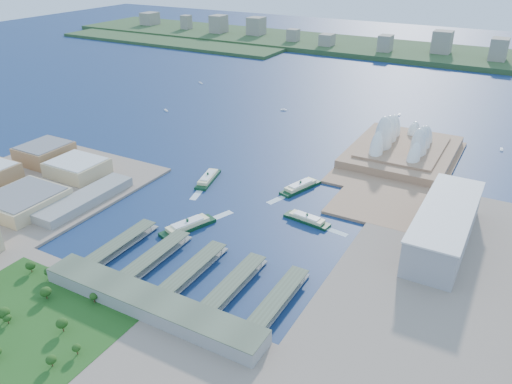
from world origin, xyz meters
The scene contains 21 objects.
ground centered at (0.00, 0.00, 0.00)m, with size 3000.00×3000.00×0.00m, color #10224C.
south_land centered at (0.00, -210.00, 1.50)m, with size 720.00×180.00×3.00m, color gray.
east_land centered at (240.00, -50.00, 1.50)m, with size 240.00×500.00×3.00m, color gray.
peninsula centered at (107.50, 260.00, 1.50)m, with size 135.00×220.00×3.00m, color #977052.
far_shore centered at (0.00, 980.00, 6.00)m, with size 2200.00×260.00×12.00m, color #2D4926.
opera_house centered at (105.00, 280.00, 32.00)m, with size 134.00×180.00×58.00m, color white, non-canonical shape.
toaster_building centered at (195.00, 80.00, 20.50)m, with size 45.00×155.00×35.00m, color gray.
west_buildings centered at (-250.00, -70.00, 16.50)m, with size 200.00×280.00×27.00m, color #9A734D, non-canonical shape.
ferry_wharves centered at (14.00, -75.00, 4.65)m, with size 184.00×90.00×9.30m, color #485440, non-canonical shape.
terminal_building centered at (15.00, -135.00, 9.00)m, with size 200.00×28.00×12.00m, color gray.
park centered at (-60.00, -190.00, 11.00)m, with size 150.00×110.00×16.00m, color #194714, non-canonical shape.
far_skyline centered at (0.00, 960.00, 39.50)m, with size 1900.00×140.00×55.00m, color gray, non-canonical shape.
ferry_a centered at (-82.51, 88.73, 5.37)m, with size 14.47×56.83×10.75m, color #0C3218, non-canonical shape.
ferry_b centered at (25.73, 122.87, 5.43)m, with size 14.62×57.42×10.86m, color #0C3218, non-canonical shape.
ferry_c centered at (-36.32, -16.19, 5.74)m, with size 15.46×60.72×11.48m, color #0C3218, non-canonical shape.
ferry_d centered at (63.64, 56.62, 4.80)m, with size 12.93×50.81×9.61m, color #0C3218, non-canonical shape.
boat_a centered at (-303.81, 286.20, 1.25)m, with size 3.25×12.99×2.51m, color white, non-canonical shape.
boat_b centered at (-127.00, 387.20, 1.46)m, with size 3.80×10.84×2.93m, color white, non-canonical shape.
boat_c centered at (221.02, 372.64, 1.31)m, with size 3.38×11.60×2.61m, color white, non-canonical shape.
boat_d centered at (-358.18, 468.70, 1.17)m, with size 3.03×13.84×2.33m, color white, non-canonical shape.
boat_e centered at (54.36, 459.17, 1.25)m, with size 3.25×10.21×2.51m, color white, non-canonical shape.
Camera 1 is at (237.66, -363.80, 262.90)m, focal length 35.00 mm.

